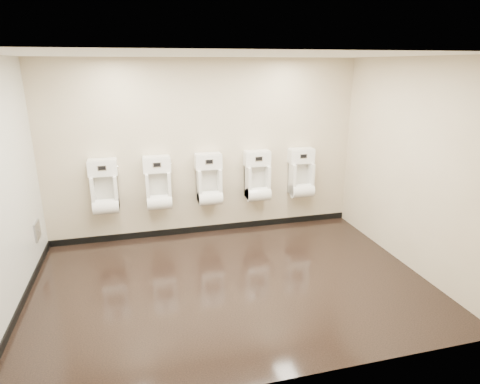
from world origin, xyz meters
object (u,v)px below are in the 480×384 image
at_px(urinal_2, 209,183).
at_px(urinal_4, 301,177).
at_px(urinal_3, 258,180).
at_px(access_panel, 37,231).
at_px(urinal_0, 105,191).
at_px(urinal_1, 158,187).

xyz_separation_m(urinal_2, urinal_4, (1.58, 0.00, 0.00)).
relative_size(urinal_3, urinal_4, 1.00).
xyz_separation_m(access_panel, urinal_3, (3.31, 0.41, 0.38)).
relative_size(urinal_0, urinal_1, 1.00).
distance_m(access_panel, urinal_2, 2.56).
bearing_deg(urinal_2, urinal_1, 180.00).
bearing_deg(urinal_3, access_panel, -173.00).
bearing_deg(urinal_0, urinal_3, 0.00).
bearing_deg(urinal_4, urinal_0, 180.00).
height_order(urinal_1, urinal_3, same).
distance_m(urinal_0, urinal_1, 0.79).
xyz_separation_m(urinal_2, urinal_3, (0.81, 0.00, 0.00)).
bearing_deg(urinal_2, urinal_0, 180.00).
height_order(urinal_2, urinal_4, same).
relative_size(access_panel, urinal_1, 0.31).
height_order(urinal_1, urinal_2, same).
xyz_separation_m(urinal_0, urinal_1, (0.79, 0.00, 0.00)).
xyz_separation_m(urinal_0, urinal_3, (2.40, 0.00, 0.00)).
height_order(access_panel, urinal_4, urinal_4).
height_order(urinal_1, urinal_4, same).
relative_size(urinal_1, urinal_3, 1.00).
relative_size(urinal_0, urinal_3, 1.00).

